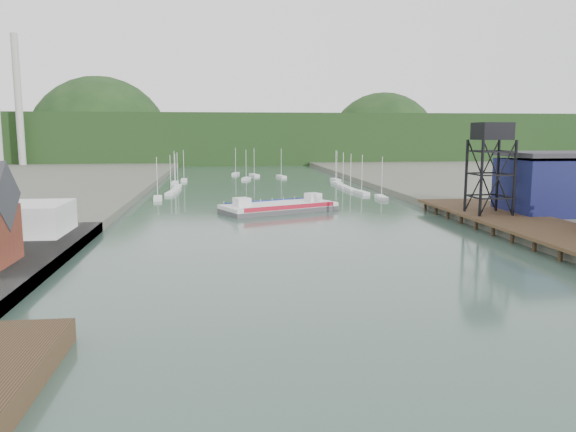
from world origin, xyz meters
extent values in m
plane|color=#2D473C|center=(0.00, 0.00, 0.00)|extent=(600.00, 600.00, 0.00)
cube|color=black|center=(37.00, 45.00, 1.90)|extent=(14.00, 70.00, 0.50)
cylinder|color=black|center=(31.00, 45.00, 0.80)|extent=(0.60, 0.60, 2.20)
cylinder|color=black|center=(43.00, 45.00, 0.80)|extent=(0.60, 0.60, 2.20)
cube|color=silver|center=(-44.00, 50.00, 3.85)|extent=(18.00, 12.00, 4.50)
cylinder|color=black|center=(32.00, 55.00, 8.65)|extent=(0.50, 0.50, 13.00)
cylinder|color=black|center=(38.00, 55.00, 8.65)|extent=(0.50, 0.50, 13.00)
cylinder|color=black|center=(32.00, 61.00, 8.65)|extent=(0.50, 0.50, 13.00)
cylinder|color=black|center=(38.00, 61.00, 8.65)|extent=(0.50, 0.50, 13.00)
cube|color=black|center=(35.00, 58.00, 16.65)|extent=(5.50, 5.50, 3.00)
cube|color=#0D0D3A|center=(50.00, 60.00, 6.60)|extent=(20.00, 14.00, 10.00)
cube|color=#2D2D33|center=(50.00, 60.00, 12.50)|extent=(20.50, 14.50, 0.80)
cube|color=silver|center=(-27.54, 103.89, 0.35)|extent=(2.67, 7.65, 0.90)
cube|color=silver|center=(-25.28, 115.30, 0.35)|extent=(2.81, 7.67, 0.90)
cube|color=silver|center=(-24.71, 124.17, 0.35)|extent=(2.35, 7.59, 0.90)
cube|color=silver|center=(-24.81, 134.09, 0.35)|extent=(2.01, 7.50, 0.90)
cube|color=silver|center=(-26.64, 146.33, 0.35)|extent=(2.00, 7.50, 0.90)
cube|color=silver|center=(-24.32, 156.17, 0.35)|extent=(2.16, 7.54, 0.90)
cube|color=silver|center=(27.56, 99.03, 0.35)|extent=(2.53, 7.62, 0.90)
cube|color=silver|center=(25.46, 110.51, 0.35)|extent=(2.76, 7.67, 0.90)
cube|color=silver|center=(24.46, 119.29, 0.35)|extent=(2.22, 7.56, 0.90)
cube|color=silver|center=(24.27, 128.28, 0.35)|extent=(2.18, 7.54, 0.90)
cube|color=silver|center=(24.67, 139.38, 0.35)|extent=(2.46, 7.61, 0.90)
cube|color=silver|center=(26.78, 150.99, 0.35)|extent=(2.48, 7.61, 0.90)
cube|color=silver|center=(-3.16, 160.00, 0.35)|extent=(3.78, 7.76, 0.90)
cube|color=silver|center=(10.04, 168.00, 0.35)|extent=(3.31, 7.74, 0.90)
cube|color=silver|center=(0.66, 176.00, 0.35)|extent=(3.76, 7.76, 0.90)
cube|color=silver|center=(-6.11, 184.00, 0.35)|extent=(3.40, 7.74, 0.90)
cylinder|color=#AFAEA9|center=(-102.00, 235.00, 30.00)|extent=(3.20, 3.20, 60.00)
cube|color=black|center=(0.00, 300.00, 12.00)|extent=(500.00, 120.00, 28.00)
sphere|color=black|center=(-80.00, 300.00, 8.00)|extent=(80.00, 80.00, 80.00)
sphere|color=black|center=(90.00, 310.00, 6.00)|extent=(70.00, 70.00, 70.00)
cube|color=#464648|center=(-0.16, 79.84, 0.48)|extent=(25.63, 18.38, 0.95)
cube|color=silver|center=(-0.16, 79.84, 1.33)|extent=(25.63, 18.38, 0.76)
cube|color=#B31429|center=(1.79, 75.44, 1.52)|extent=(19.20, 8.65, 0.86)
cube|color=navy|center=(-2.12, 84.23, 1.52)|extent=(19.20, 8.65, 0.86)
cube|color=silver|center=(-7.99, 76.35, 2.48)|extent=(3.77, 3.77, 1.90)
cube|color=silver|center=(7.67, 83.32, 2.48)|extent=(3.77, 3.77, 1.90)
camera|label=1|loc=(-12.34, -35.78, 16.48)|focal=35.00mm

